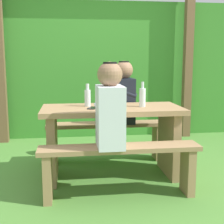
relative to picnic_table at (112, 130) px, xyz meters
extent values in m
plane|color=#4E8735|center=(0.00, 0.00, -0.50)|extent=(12.00, 12.00, 0.00)
cube|color=#39832B|center=(0.00, 2.17, 0.54)|extent=(6.40, 0.85, 2.06)
cube|color=brown|center=(-1.38, 1.59, 0.65)|extent=(0.12, 0.12, 2.29)
cube|color=brown|center=(1.38, 1.59, 0.65)|extent=(0.12, 0.12, 2.29)
cube|color=#9E7A51|center=(0.00, 0.00, 0.21)|extent=(1.40, 0.64, 0.05)
cube|color=#9E7A51|center=(-0.60, 0.00, -0.16)|extent=(0.08, 0.54, 0.68)
cube|color=#9E7A51|center=(0.60, 0.00, -0.16)|extent=(0.08, 0.54, 0.68)
cube|color=#9E7A51|center=(0.00, -0.51, -0.05)|extent=(1.40, 0.24, 0.04)
cube|color=#9E7A51|center=(-0.62, -0.51, -0.28)|extent=(0.07, 0.22, 0.42)
cube|color=#9E7A51|center=(0.62, -0.51, -0.28)|extent=(0.07, 0.22, 0.42)
cube|color=#9E7A51|center=(0.00, 0.51, -0.05)|extent=(1.40, 0.24, 0.04)
cube|color=#9E7A51|center=(-0.62, 0.51, -0.28)|extent=(0.07, 0.22, 0.42)
cube|color=#9E7A51|center=(0.62, 0.51, -0.28)|extent=(0.07, 0.22, 0.42)
cube|color=silver|center=(-0.09, -0.51, 0.23)|extent=(0.22, 0.34, 0.52)
sphere|color=#936B4C|center=(-0.09, -0.51, 0.58)|extent=(0.21, 0.21, 0.21)
cylinder|color=black|center=(-0.09, -0.51, 0.67)|extent=(0.12, 0.12, 0.02)
cylinder|color=silver|center=(-0.09, -0.37, 0.33)|extent=(0.25, 0.07, 0.15)
cube|color=black|center=(0.21, 0.51, 0.23)|extent=(0.22, 0.34, 0.52)
sphere|color=#936B4C|center=(0.21, 0.51, 0.58)|extent=(0.21, 0.21, 0.21)
cylinder|color=black|center=(0.21, 0.51, 0.67)|extent=(0.12, 0.12, 0.02)
cylinder|color=black|center=(0.21, 0.37, 0.33)|extent=(0.25, 0.07, 0.15)
cylinder|color=silver|center=(-0.10, -0.11, 0.28)|extent=(0.07, 0.07, 0.10)
cylinder|color=silver|center=(-0.24, 0.09, 0.32)|extent=(0.06, 0.06, 0.17)
cylinder|color=silver|center=(-0.24, 0.09, 0.43)|extent=(0.03, 0.03, 0.06)
cylinder|color=silver|center=(0.31, -0.02, 0.33)|extent=(0.06, 0.06, 0.19)
cylinder|color=silver|center=(0.31, -0.02, 0.45)|extent=(0.03, 0.03, 0.07)
cylinder|color=silver|center=(0.06, 0.08, 0.31)|extent=(0.06, 0.06, 0.15)
cylinder|color=silver|center=(0.06, 0.08, 0.42)|extent=(0.03, 0.03, 0.07)
cube|color=black|center=(-0.20, -0.07, 0.24)|extent=(0.12, 0.16, 0.01)
camera|label=1|loc=(-0.42, -3.12, 0.71)|focal=50.96mm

